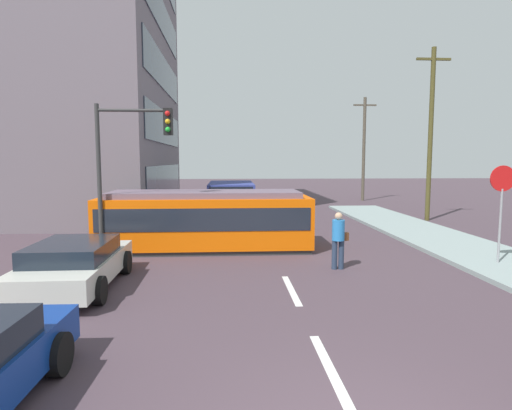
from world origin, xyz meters
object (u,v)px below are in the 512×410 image
(city_bus, at_px, (231,197))
(utility_pole_mid, at_px, (431,132))
(parked_sedan_mid, at_px, (75,264))
(utility_pole_far, at_px, (364,147))
(pedestrian_crossing, at_px, (338,237))
(traffic_light_mast, at_px, (128,152))
(streetcar_tram, at_px, (206,219))
(stop_sign, at_px, (502,194))
(parked_sedan_far, at_px, (143,218))

(city_bus, bearing_deg, utility_pole_mid, -15.02)
(parked_sedan_mid, xyz_separation_m, utility_pole_far, (14.44, 22.58, 3.58))
(city_bus, height_order, parked_sedan_mid, city_bus)
(pedestrian_crossing, bearing_deg, traffic_light_mast, 163.99)
(streetcar_tram, height_order, parked_sedan_mid, streetcar_tram)
(city_bus, xyz_separation_m, parked_sedan_mid, (-3.96, -14.03, -0.46))
(streetcar_tram, height_order, pedestrian_crossing, streetcar_tram)
(city_bus, bearing_deg, streetcar_tram, -95.92)
(streetcar_tram, xyz_separation_m, city_bus, (0.98, 9.43, 0.00))
(stop_sign, bearing_deg, utility_pole_far, 82.92)
(parked_sedan_mid, height_order, utility_pole_mid, utility_pole_mid)
(city_bus, height_order, pedestrian_crossing, city_bus)
(traffic_light_mast, bearing_deg, city_bus, 72.80)
(traffic_light_mast, xyz_separation_m, utility_pole_far, (13.80, 19.28, 0.76))
(traffic_light_mast, bearing_deg, utility_pole_far, 54.41)
(city_bus, relative_size, pedestrian_crossing, 3.17)
(streetcar_tram, bearing_deg, parked_sedan_far, 127.08)
(pedestrian_crossing, xyz_separation_m, utility_pole_far, (7.45, 21.10, 3.26))
(streetcar_tram, relative_size, parked_sedan_far, 1.80)
(streetcar_tram, xyz_separation_m, parked_sedan_mid, (-2.98, -4.60, -0.45))
(streetcar_tram, bearing_deg, city_bus, 84.08)
(parked_sedan_far, xyz_separation_m, traffic_light_mast, (0.65, -5.26, 2.81))
(streetcar_tram, xyz_separation_m, stop_sign, (8.82, -3.20, 1.12))
(pedestrian_crossing, bearing_deg, stop_sign, -0.95)
(utility_pole_far, bearing_deg, stop_sign, -97.08)
(parked_sedan_far, height_order, utility_pole_mid, utility_pole_mid)
(traffic_light_mast, relative_size, utility_pole_far, 0.61)
(parked_sedan_far, distance_m, stop_sign, 13.91)
(parked_sedan_mid, distance_m, utility_pole_far, 27.04)
(streetcar_tram, distance_m, pedestrian_crossing, 5.08)
(city_bus, bearing_deg, stop_sign, -58.16)
(streetcar_tram, relative_size, utility_pole_far, 0.92)
(pedestrian_crossing, xyz_separation_m, parked_sedan_far, (-7.00, 7.09, -0.32))
(parked_sedan_mid, relative_size, stop_sign, 1.52)
(parked_sedan_mid, relative_size, utility_pole_far, 0.54)
(parked_sedan_far, bearing_deg, streetcar_tram, -52.92)
(streetcar_tram, relative_size, utility_pole_mid, 0.83)
(city_bus, xyz_separation_m, utility_pole_far, (10.48, 8.55, 3.12))
(streetcar_tram, distance_m, traffic_light_mast, 3.57)
(stop_sign, bearing_deg, city_bus, 121.84)
(parked_sedan_far, bearing_deg, parked_sedan_mid, -89.90)
(streetcar_tram, distance_m, parked_sedan_mid, 5.50)
(traffic_light_mast, bearing_deg, parked_sedan_far, 97.03)
(pedestrian_crossing, height_order, parked_sedan_far, pedestrian_crossing)
(parked_sedan_mid, distance_m, traffic_light_mast, 4.38)
(parked_sedan_far, relative_size, utility_pole_mid, 0.46)
(parked_sedan_far, bearing_deg, pedestrian_crossing, -45.36)
(parked_sedan_far, distance_m, traffic_light_mast, 6.00)
(parked_sedan_mid, bearing_deg, streetcar_tram, 57.05)
(city_bus, height_order, stop_sign, stop_sign)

